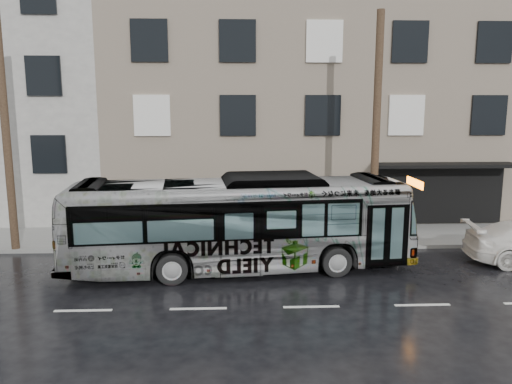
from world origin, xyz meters
TOP-DOWN VIEW (x-y plane):
  - ground at (0.00, 0.00)m, footprint 120.00×120.00m
  - sidewalk at (0.00, 4.90)m, footprint 90.00×3.60m
  - building_taupe at (5.00, 12.70)m, footprint 20.00×12.00m
  - utility_pole_front at (6.50, 3.30)m, footprint 0.30×0.30m
  - utility_pole_rear at (-7.50, 3.30)m, footprint 0.30×0.30m
  - sign_post at (7.60, 3.30)m, footprint 0.06×0.06m
  - bus at (1.19, 0.90)m, footprint 12.05×3.94m

SIDE VIEW (x-z plane):
  - ground at x=0.00m, z-range 0.00..0.00m
  - sidewalk at x=0.00m, z-range 0.00..0.15m
  - sign_post at x=7.60m, z-range 0.15..2.55m
  - bus at x=1.19m, z-range 0.00..3.30m
  - utility_pole_front at x=6.50m, z-range 0.15..9.15m
  - utility_pole_rear at x=-7.50m, z-range 0.15..9.15m
  - building_taupe at x=5.00m, z-range 0.00..11.00m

